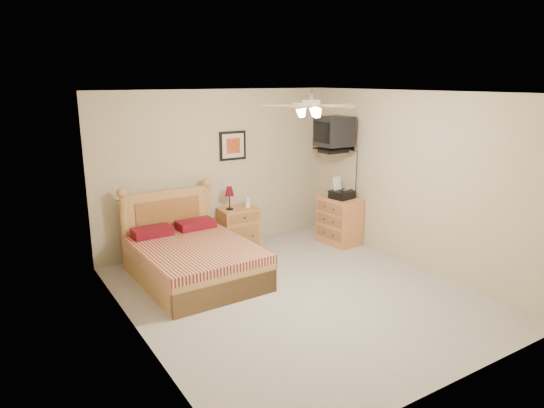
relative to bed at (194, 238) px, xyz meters
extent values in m
plane|color=#A19A91|center=(0.91, -1.12, -0.60)|extent=(4.50, 4.50, 0.00)
cube|color=white|center=(0.91, -1.12, 1.90)|extent=(4.00, 4.50, 0.04)
cube|color=#BCAD8A|center=(0.91, 1.13, 0.65)|extent=(4.00, 0.04, 2.50)
cube|color=#BCAD8A|center=(0.91, -3.37, 0.65)|extent=(4.00, 0.04, 2.50)
cube|color=#BCAD8A|center=(-1.09, -1.12, 0.65)|extent=(0.04, 4.50, 2.50)
cube|color=#BCAD8A|center=(2.91, -1.12, 0.65)|extent=(0.04, 4.50, 2.50)
cube|color=#9D6731|center=(1.14, 0.88, -0.28)|extent=(0.61, 0.47, 0.64)
imported|color=white|center=(1.29, 0.85, 0.15)|extent=(0.09, 0.09, 0.21)
cube|color=black|center=(1.18, 1.11, 1.02)|extent=(0.46, 0.04, 0.46)
cube|color=#B66B3B|center=(2.64, 0.16, -0.21)|extent=(0.50, 0.69, 0.77)
imported|color=#B0A58F|center=(2.62, 0.42, 0.19)|extent=(0.32, 0.36, 0.03)
imported|color=gray|center=(2.65, 0.42, 0.22)|extent=(0.25, 0.31, 0.02)
camera|label=1|loc=(-2.38, -5.74, 2.05)|focal=32.00mm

